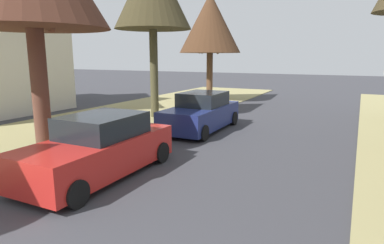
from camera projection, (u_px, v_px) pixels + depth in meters
name	position (u px, v px, depth m)	size (l,w,h in m)	color
street_tree_left_far	(210.00, 23.00, 21.82)	(4.07, 4.07, 7.09)	brown
parked_sedan_red	(99.00, 148.00, 8.52)	(1.99, 4.42, 1.57)	red
parked_sedan_navy	(201.00, 113.00, 13.87)	(1.99, 4.42, 1.57)	navy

